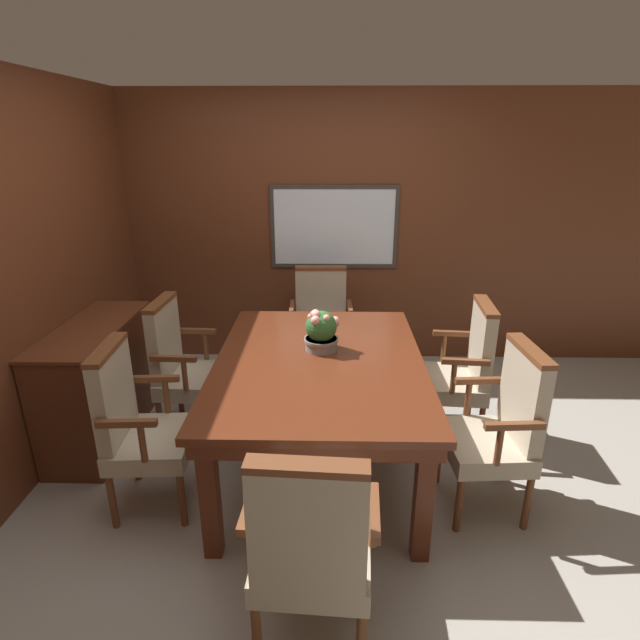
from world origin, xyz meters
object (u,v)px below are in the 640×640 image
object	(u,v)px
chair_right_far	(464,367)
potted_plant	(321,331)
chair_left_far	(181,363)
sideboard_cabinet	(99,383)
chair_right_near	(501,425)
dining_table	(320,372)
chair_head_near	(311,547)
chair_head_far	(321,322)
chair_left_near	(137,423)

from	to	relation	value
chair_right_far	potted_plant	size ratio (longest dim) A/B	3.66
chair_left_far	sideboard_cabinet	bearing A→B (deg)	101.97
potted_plant	sideboard_cabinet	world-z (taller)	potted_plant
chair_right_far	potted_plant	world-z (taller)	potted_plant
chair_right_far	potted_plant	distance (m)	1.09
chair_left_far	chair_right_far	xyz separation A→B (m)	(2.00, -0.02, 0.00)
chair_right_near	chair_left_far	size ratio (longest dim) A/B	1.00
chair_right_near	sideboard_cabinet	bearing A→B (deg)	-108.23
chair_left_far	potted_plant	xyz separation A→B (m)	(1.00, -0.26, 0.36)
dining_table	sideboard_cabinet	size ratio (longest dim) A/B	1.57
chair_head_near	chair_head_far	size ratio (longest dim) A/B	1.00
chair_head_near	sideboard_cabinet	world-z (taller)	chair_head_near
chair_left_near	chair_right_far	size ratio (longest dim) A/B	1.00
chair_left_near	chair_head_near	size ratio (longest dim) A/B	1.00
chair_left_far	sideboard_cabinet	distance (m)	0.58
chair_left_far	chair_head_far	bearing A→B (deg)	-45.83
chair_head_near	chair_right_near	bearing A→B (deg)	-135.30
dining_table	chair_right_near	bearing A→B (deg)	-19.77
chair_left_far	potted_plant	size ratio (longest dim) A/B	3.66
chair_left_near	chair_left_far	world-z (taller)	same
chair_right_far	chair_left_far	bearing A→B (deg)	-85.83
chair_right_far	sideboard_cabinet	xyz separation A→B (m)	(-2.56, -0.08, -0.11)
chair_left_far	chair_head_far	world-z (taller)	same
dining_table	chair_left_near	distance (m)	1.10
potted_plant	chair_head_far	bearing A→B (deg)	91.19
chair_left_near	chair_right_far	xyz separation A→B (m)	(2.03, 0.77, 0.00)
dining_table	potted_plant	xyz separation A→B (m)	(0.01, 0.14, 0.22)
chair_left_far	potted_plant	bearing A→B (deg)	-101.91
chair_head_far	potted_plant	xyz separation A→B (m)	(0.02, -1.13, 0.36)
chair_left_far	potted_plant	world-z (taller)	potted_plant
chair_right_near	sideboard_cabinet	world-z (taller)	chair_right_near
chair_right_near	chair_head_far	world-z (taller)	same
chair_right_near	chair_head_far	size ratio (longest dim) A/B	1.00
chair_right_near	chair_left_far	xyz separation A→B (m)	(-2.02, 0.77, 0.00)
chair_left_near	chair_head_far	xyz separation A→B (m)	(1.01, 1.66, 0.00)
chair_right_near	chair_right_far	bearing A→B (deg)	177.89
potted_plant	sideboard_cabinet	xyz separation A→B (m)	(-1.57, 0.17, -0.47)
dining_table	chair_head_far	xyz separation A→B (m)	(-0.02, 1.27, -0.14)
chair_left_near	chair_right_far	bearing A→B (deg)	-72.52
chair_right_near	potted_plant	size ratio (longest dim) A/B	3.66
chair_right_near	chair_head_near	distance (m)	1.37
dining_table	chair_right_far	size ratio (longest dim) A/B	1.76
sideboard_cabinet	chair_right_far	bearing A→B (deg)	1.71
chair_left_far	chair_head_near	distance (m)	1.94
chair_head_near	chair_head_far	xyz separation A→B (m)	(-0.01, 2.54, 0.00)
dining_table	chair_head_far	distance (m)	1.28
chair_left_far	chair_head_far	size ratio (longest dim) A/B	1.00
chair_right_far	sideboard_cabinet	distance (m)	2.57
chair_left_far	sideboard_cabinet	world-z (taller)	chair_left_far
chair_left_far	chair_head_near	size ratio (longest dim) A/B	1.00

